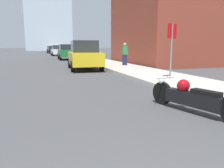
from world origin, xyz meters
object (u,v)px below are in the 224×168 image
(motorcycle, at_px, (192,97))
(parked_car_green, at_px, (66,52))
(parked_car_yellow, at_px, (84,56))
(stop_sign, at_px, (172,42))
(pedestrian, at_px, (125,54))
(parked_car_white, at_px, (57,50))
(parked_car_black, at_px, (52,50))
(parked_car_silver, at_px, (50,49))

(motorcycle, height_order, parked_car_green, parked_car_green)
(motorcycle, height_order, parked_car_yellow, parked_car_yellow)
(parked_car_green, relative_size, stop_sign, 1.83)
(parked_car_yellow, distance_m, pedestrian, 3.18)
(motorcycle, xyz_separation_m, parked_car_yellow, (-0.47, 10.08, 0.55))
(parked_car_white, distance_m, stop_sign, 28.98)
(parked_car_black, bearing_deg, parked_car_green, -93.91)
(pedestrian, bearing_deg, parked_car_silver, 93.78)
(pedestrian, bearing_deg, motorcycle, -103.71)
(parked_car_silver, bearing_deg, parked_car_yellow, -88.26)
(pedestrian, bearing_deg, parked_car_black, 95.23)
(parked_car_black, bearing_deg, pedestrian, -89.14)
(parked_car_white, bearing_deg, pedestrian, -83.50)
(motorcycle, relative_size, parked_car_green, 0.57)
(parked_car_white, bearing_deg, parked_car_silver, 88.40)
(motorcycle, relative_size, parked_car_black, 0.51)
(parked_car_yellow, xyz_separation_m, parked_car_black, (-0.03, 34.92, -0.11))
(motorcycle, distance_m, parked_car_silver, 56.80)
(pedestrian, bearing_deg, parked_car_green, 105.50)
(stop_sign, bearing_deg, parked_car_green, 97.63)
(motorcycle, height_order, parked_car_white, parked_car_white)
(motorcycle, height_order, pedestrian, pedestrian)
(parked_car_yellow, relative_size, parked_car_green, 1.01)
(motorcycle, relative_size, pedestrian, 1.49)
(parked_car_green, bearing_deg, pedestrian, -73.84)
(parked_car_black, bearing_deg, parked_car_silver, 85.18)
(parked_car_green, bearing_deg, parked_car_yellow, -90.14)
(parked_car_white, bearing_deg, parked_car_yellow, -91.50)
(parked_car_black, distance_m, pedestrian, 34.36)
(parked_car_green, relative_size, parked_car_black, 0.88)
(stop_sign, distance_m, pedestrian, 6.87)
(parked_car_yellow, distance_m, parked_car_silver, 46.72)
(motorcycle, height_order, parked_car_silver, parked_car_silver)
(parked_car_yellow, bearing_deg, parked_car_white, 93.70)
(parked_car_green, relative_size, parked_car_silver, 0.97)
(parked_car_white, bearing_deg, parked_car_green, -90.74)
(parked_car_white, height_order, parked_car_silver, parked_car_white)
(parked_car_green, distance_m, pedestrian, 11.01)
(motorcycle, relative_size, parked_car_yellow, 0.57)
(parked_car_white, distance_m, parked_car_black, 12.16)
(motorcycle, height_order, stop_sign, stop_sign)
(parked_car_green, bearing_deg, parked_car_black, 91.12)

